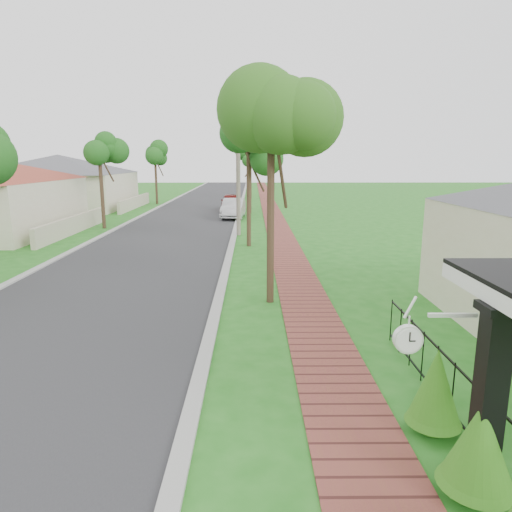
% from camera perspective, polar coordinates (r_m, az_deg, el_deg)
% --- Properties ---
extents(ground, '(160.00, 160.00, 0.00)m').
position_cam_1_polar(ground, '(7.52, -14.29, -22.03)').
color(ground, '#1E6818').
rests_on(ground, ground).
extents(road, '(7.00, 120.00, 0.02)m').
position_cam_1_polar(road, '(26.78, -10.52, 2.81)').
color(road, '#28282B').
rests_on(road, ground).
extents(kerb_right, '(0.30, 120.00, 0.10)m').
position_cam_1_polar(kerb_right, '(26.39, -2.68, 2.86)').
color(kerb_right, '#9E9E99').
rests_on(kerb_right, ground).
extents(kerb_left, '(0.30, 120.00, 0.10)m').
position_cam_1_polar(kerb_left, '(27.65, -17.99, 2.71)').
color(kerb_left, '#9E9E99').
rests_on(kerb_left, ground).
extents(sidewalk, '(1.50, 120.00, 0.03)m').
position_cam_1_polar(sidewalk, '(26.41, 2.97, 2.87)').
color(sidewalk, brown).
rests_on(sidewalk, ground).
extents(porch_post, '(0.48, 0.48, 2.52)m').
position_cam_1_polar(porch_post, '(6.55, 26.96, -17.08)').
color(porch_post, black).
rests_on(porch_post, ground).
extents(picket_fence, '(0.03, 8.02, 1.00)m').
position_cam_1_polar(picket_fence, '(7.75, 25.45, -17.20)').
color(picket_fence, black).
rests_on(picket_fence, ground).
extents(street_trees, '(10.70, 37.65, 5.89)m').
position_cam_1_polar(street_trees, '(33.20, -8.54, 12.47)').
color(street_trees, '#382619').
rests_on(street_trees, ground).
extents(far_house_grey, '(15.56, 15.56, 4.60)m').
position_cam_1_polar(far_house_grey, '(43.40, -23.29, 8.59)').
color(far_house_grey, beige).
rests_on(far_house_grey, ground).
extents(parked_car_red, '(1.86, 4.16, 1.39)m').
position_cam_1_polar(parked_car_red, '(38.30, -3.15, 6.74)').
color(parked_car_red, '#62110E').
rests_on(parked_car_red, ground).
extents(parked_car_white, '(1.74, 4.30, 1.39)m').
position_cam_1_polar(parked_car_white, '(33.27, -2.84, 5.95)').
color(parked_car_white, '#BABABC').
rests_on(parked_car_white, ground).
extents(near_tree, '(2.36, 2.36, 6.07)m').
position_cam_1_polar(near_tree, '(13.07, 1.90, 14.95)').
color(near_tree, '#382619').
rests_on(near_tree, ground).
extents(utility_pole, '(1.20, 0.24, 8.09)m').
position_cam_1_polar(utility_pole, '(25.37, -2.25, 11.82)').
color(utility_pole, gray).
rests_on(utility_pole, ground).
extents(station_clock, '(1.04, 0.13, 0.53)m').
position_cam_1_polar(station_clock, '(6.21, 18.90, -9.55)').
color(station_clock, white).
rests_on(station_clock, ground).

